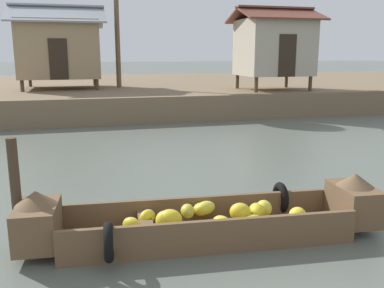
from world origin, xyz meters
name	(u,v)px	position (x,y,z in m)	size (l,w,h in m)	color
ground_plane	(125,168)	(0.00, 10.00, 0.00)	(300.00, 300.00, 0.00)	#596056
riverbank_strip	(97,91)	(0.00, 26.23, 0.52)	(160.00, 20.00, 1.05)	#756047
banana_boat	(207,219)	(0.77, 5.79, 0.31)	(5.29, 1.50, 0.88)	brown
stilt_house_left	(60,48)	(-1.84, 21.70, 2.96)	(4.34, 4.00, 3.92)	#4C3826
stilt_house_mid_left	(274,46)	(7.74, 18.28, 3.04)	(3.72, 3.19, 3.74)	#4C3826
mooring_post	(16,193)	(-1.86, 6.26, 0.78)	(0.14, 0.14, 1.57)	#423323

